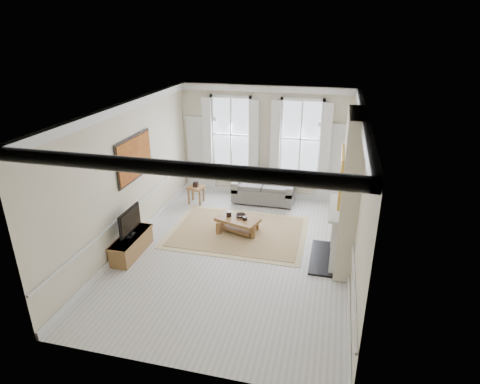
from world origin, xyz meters
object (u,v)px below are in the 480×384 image
(sofa, at_px, (264,190))
(tv_stand, at_px, (132,245))
(coffee_table, at_px, (238,221))
(side_table, at_px, (196,190))

(sofa, distance_m, tv_stand, 4.47)
(coffee_table, height_order, tv_stand, tv_stand)
(sofa, xyz_separation_m, side_table, (-1.95, -0.60, 0.06))
(side_table, relative_size, tv_stand, 0.39)
(coffee_table, xyz_separation_m, tv_stand, (-2.14, -1.63, -0.08))
(sofa, distance_m, coffee_table, 2.15)
(side_table, height_order, coffee_table, side_table)
(sofa, relative_size, tv_stand, 1.35)
(side_table, relative_size, coffee_table, 0.44)
(sofa, relative_size, coffee_table, 1.50)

